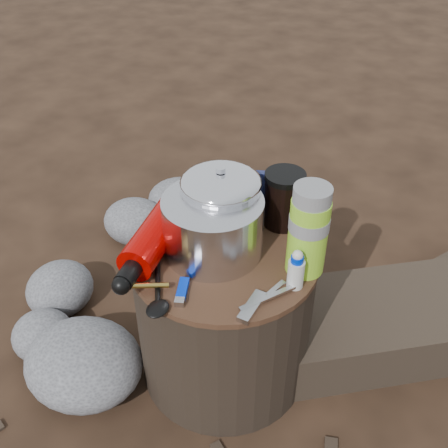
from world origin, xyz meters
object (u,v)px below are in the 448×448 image
at_px(fuel_bottle, 158,232).
at_px(travel_mug, 284,199).
at_px(thermos, 308,231).
at_px(camping_pot, 221,205).
at_px(stump, 224,314).

relative_size(fuel_bottle, travel_mug, 2.42).
bearing_deg(travel_mug, thermos, -52.23).
xyz_separation_m(camping_pot, fuel_bottle, (-0.11, -0.10, -0.05)).
relative_size(stump, travel_mug, 3.12).
xyz_separation_m(stump, camping_pot, (-0.04, 0.06, 0.29)).
relative_size(camping_pot, fuel_bottle, 0.53).
bearing_deg(fuel_bottle, travel_mug, 34.91).
bearing_deg(stump, thermos, 10.12).
distance_m(camping_pot, thermos, 0.22).
height_order(stump, fuel_bottle, fuel_bottle).
xyz_separation_m(fuel_bottle, thermos, (0.33, 0.07, 0.06)).
relative_size(camping_pot, travel_mug, 1.29).
distance_m(stump, camping_pot, 0.29).
bearing_deg(fuel_bottle, thermos, 4.64).
bearing_deg(thermos, fuel_bottle, -167.35).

